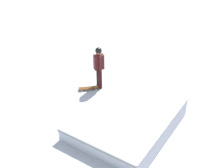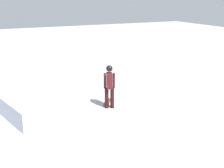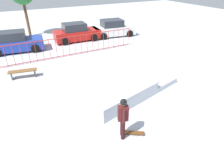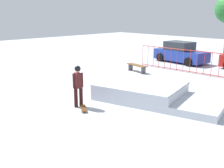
{
  "view_description": "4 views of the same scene",
  "coord_description": "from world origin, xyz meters",
  "px_view_note": "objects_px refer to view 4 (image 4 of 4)",
  "views": [
    {
      "loc": [
        5.47,
        4.51,
        6.26
      ],
      "look_at": [
        -0.5,
        -1.81,
        0.9
      ],
      "focal_mm": 46.64,
      "sensor_mm": 36.0,
      "label": 1
    },
    {
      "loc": [
        -10.82,
        1.48,
        4.29
      ],
      "look_at": [
        -1.08,
        -3.15,
        1.0
      ],
      "focal_mm": 46.97,
      "sensor_mm": 36.0,
      "label": 2
    },
    {
      "loc": [
        -3.95,
        -7.83,
        5.5
      ],
      "look_at": [
        0.07,
        -0.2,
        0.6
      ],
      "focal_mm": 31.4,
      "sensor_mm": 36.0,
      "label": 3
    },
    {
      "loc": [
        7.73,
        -9.79,
        3.8
      ],
      "look_at": [
        -0.21,
        -1.91,
        0.9
      ],
      "focal_mm": 44.63,
      "sensor_mm": 36.0,
      "label": 4
    }
  ],
  "objects_px": {
    "skate_ramp": "(150,94)",
    "skater": "(78,83)",
    "skateboard": "(84,108)",
    "parked_car_blue": "(181,53)",
    "park_bench": "(137,67)"
  },
  "relations": [
    {
      "from": "skate_ramp",
      "to": "parked_car_blue",
      "type": "bearing_deg",
      "value": 100.88
    },
    {
      "from": "skate_ramp",
      "to": "skateboard",
      "type": "height_order",
      "value": "skate_ramp"
    },
    {
      "from": "park_bench",
      "to": "parked_car_blue",
      "type": "height_order",
      "value": "parked_car_blue"
    },
    {
      "from": "skate_ramp",
      "to": "skater",
      "type": "xyz_separation_m",
      "value": [
        -1.56,
        -2.75,
        0.69
      ]
    },
    {
      "from": "skater",
      "to": "skateboard",
      "type": "relative_size",
      "value": 2.22
    },
    {
      "from": "skater",
      "to": "park_bench",
      "type": "relative_size",
      "value": 1.05
    },
    {
      "from": "park_bench",
      "to": "skate_ramp",
      "type": "bearing_deg",
      "value": -44.24
    },
    {
      "from": "skate_ramp",
      "to": "skater",
      "type": "relative_size",
      "value": 3.4
    },
    {
      "from": "park_bench",
      "to": "parked_car_blue",
      "type": "relative_size",
      "value": 0.39
    },
    {
      "from": "skater",
      "to": "skateboard",
      "type": "height_order",
      "value": "skater"
    },
    {
      "from": "skater",
      "to": "park_bench",
      "type": "bearing_deg",
      "value": 133.25
    },
    {
      "from": "skateboard",
      "to": "parked_car_blue",
      "type": "distance_m",
      "value": 12.65
    },
    {
      "from": "skateboard",
      "to": "parked_car_blue",
      "type": "height_order",
      "value": "parked_car_blue"
    },
    {
      "from": "park_bench",
      "to": "skateboard",
      "type": "bearing_deg",
      "value": -65.47
    },
    {
      "from": "skater",
      "to": "parked_car_blue",
      "type": "height_order",
      "value": "skater"
    }
  ]
}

